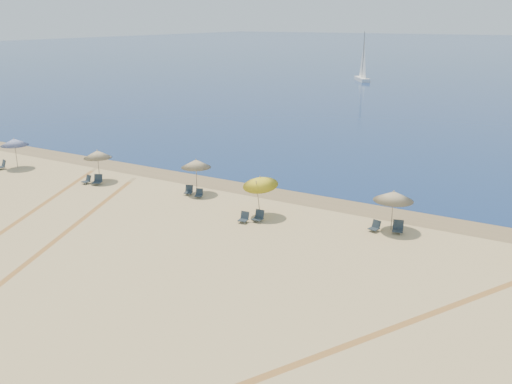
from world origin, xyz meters
TOP-DOWN VIEW (x-y plane):
  - wet_sand at (0.00, 24.00)m, footprint 500.00×500.00m
  - umbrella_0 at (-22.21, 19.37)m, footprint 2.18×2.18m
  - umbrella_1 at (-13.62, 20.00)m, footprint 2.07×2.07m
  - umbrella_2 at (-5.48, 21.21)m, footprint 2.08×2.08m
  - umbrella_3 at (0.60, 19.46)m, footprint 2.18×2.24m
  - umbrella_4 at (8.35, 21.23)m, footprint 2.29×2.29m
  - chair_0 at (-22.94, 18.47)m, footprint 0.81×0.88m
  - chair_1 at (-13.92, 19.04)m, footprint 0.62×0.69m
  - chair_2 at (-13.09, 19.29)m, footprint 0.85×0.90m
  - chair_3 at (-5.81, 20.70)m, footprint 0.71×0.76m
  - chair_4 at (-4.82, 20.53)m, footprint 0.66×0.71m
  - chair_5 at (0.31, 18.01)m, footprint 0.59×0.67m
  - chair_6 at (0.99, 18.58)m, footprint 0.58×0.68m
  - chair_7 at (7.60, 20.56)m, footprint 0.65×0.71m
  - chair_8 at (8.82, 20.95)m, footprint 0.73×0.81m
  - sailboat_0 at (-19.41, 95.18)m, footprint 4.77×6.02m
  - tire_tracks at (-2.86, 7.91)m, footprint 57.52×42.03m

SIDE VIEW (x-z plane):
  - tire_tracks at x=-2.86m, z-range 0.00..0.00m
  - wet_sand at x=0.00m, z-range 0.00..0.00m
  - chair_4 at x=-4.82m, z-range -0.04..0.55m
  - chair_7 at x=7.60m, z-range -0.04..0.58m
  - chair_1 at x=-13.92m, z-range -0.04..0.59m
  - chair_5 at x=0.31m, z-range -0.04..0.59m
  - chair_3 at x=-5.81m, z-range -0.04..0.60m
  - chair_6 at x=0.99m, z-range -0.04..0.64m
  - chair_8 at x=8.82m, z-range -0.04..0.67m
  - chair_2 at x=-13.09m, z-range -0.04..0.69m
  - chair_0 at x=-22.94m, z-range -0.04..0.70m
  - umbrella_4 at x=8.35m, z-range 0.86..3.25m
  - umbrella_1 at x=-13.62m, z-range 0.86..3.28m
  - umbrella_2 at x=-5.48m, z-range 0.90..3.40m
  - umbrella_0 at x=-22.21m, z-range 0.91..3.40m
  - umbrella_3 at x=0.60m, z-range 0.86..3.61m
  - sailboat_0 at x=-19.41m, z-range -1.82..7.41m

